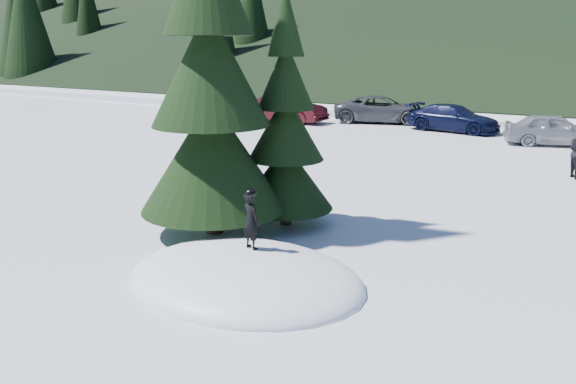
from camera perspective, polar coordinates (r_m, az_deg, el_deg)
The scene contains 10 objects.
ground at distance 10.19m, azimuth -4.33°, elevation -8.94°, with size 200.00×200.00×0.00m, color white.
snow_mound at distance 10.19m, azimuth -4.33°, elevation -8.94°, with size 4.48×3.52×0.96m, color white.
spruce_tall at distance 12.16m, azimuth -7.93°, elevation 10.93°, with size 3.20×3.20×8.60m.
spruce_short at distance 12.82m, azimuth -0.23°, elevation 5.76°, with size 2.20×2.20×5.37m.
child_skier at distance 10.18m, azimuth -3.78°, elevation -2.92°, with size 0.38×0.25×1.05m, color black.
car_0 at distance 34.77m, azimuth -7.11°, elevation 8.80°, with size 1.60×3.98×1.35m, color black.
car_1 at distance 31.53m, azimuth -0.08°, elevation 8.46°, with size 1.58×4.52×1.49m, color black.
car_2 at distance 31.75m, azimuth 9.56°, elevation 8.27°, with size 2.41×5.23×1.45m, color #434549.
car_3 at distance 29.12m, azimuth 16.45°, elevation 7.21°, with size 1.85×4.55×1.32m, color black.
car_4 at distance 26.39m, azimuth 25.40°, elevation 5.75°, with size 1.60×3.97×1.35m, color gray.
Camera 1 is at (5.65, -7.45, 4.04)m, focal length 35.00 mm.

